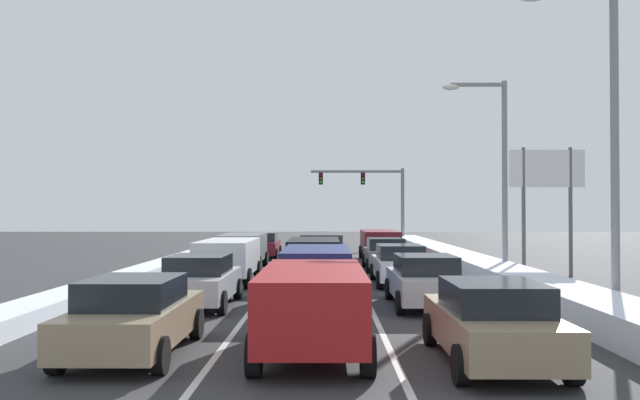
# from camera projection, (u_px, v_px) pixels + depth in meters

# --- Properties ---
(ground_plane) EXTENTS (121.53, 121.53, 0.00)m
(ground_plane) POSITION_uv_depth(u_px,v_px,m) (315.00, 286.00, 24.22)
(ground_plane) COLOR #333335
(lane_stripe_between_right_lane_and_center_lane) EXTENTS (0.14, 51.42, 0.01)m
(lane_stripe_between_right_lane_and_center_lane) POSITION_uv_depth(u_px,v_px,m) (355.00, 273.00, 28.87)
(lane_stripe_between_right_lane_and_center_lane) COLOR silver
(lane_stripe_between_right_lane_and_center_lane) RESTS_ON ground
(lane_stripe_between_center_lane_and_left_lane) EXTENTS (0.14, 51.42, 0.01)m
(lane_stripe_between_center_lane_and_left_lane) POSITION_uv_depth(u_px,v_px,m) (279.00, 273.00, 28.90)
(lane_stripe_between_center_lane_and_left_lane) COLOR silver
(lane_stripe_between_center_lane_and_left_lane) RESTS_ON ground
(snow_bank_right_shoulder) EXTENTS (1.84, 51.42, 0.73)m
(snow_bank_right_shoulder) POSITION_uv_depth(u_px,v_px,m) (474.00, 265.00, 28.83)
(snow_bank_right_shoulder) COLOR silver
(snow_bank_right_shoulder) RESTS_ON ground
(snow_bank_left_shoulder) EXTENTS (1.33, 51.42, 0.49)m
(snow_bank_left_shoulder) POSITION_uv_depth(u_px,v_px,m) (160.00, 268.00, 28.96)
(snow_bank_left_shoulder) COLOR silver
(snow_bank_left_shoulder) RESTS_ON ground
(sedan_tan_right_lane_nearest) EXTENTS (2.00, 4.50, 1.51)m
(sedan_tan_right_lane_nearest) POSITION_uv_depth(u_px,v_px,m) (492.00, 322.00, 11.90)
(sedan_tan_right_lane_nearest) COLOR #937F60
(sedan_tan_right_lane_nearest) RESTS_ON ground
(sedan_silver_right_lane_second) EXTENTS (2.00, 4.50, 1.51)m
(sedan_silver_right_lane_second) POSITION_uv_depth(u_px,v_px,m) (425.00, 280.00, 18.89)
(sedan_silver_right_lane_second) COLOR #B7BABF
(sedan_silver_right_lane_second) RESTS_ON ground
(sedan_white_right_lane_third) EXTENTS (2.00, 4.50, 1.51)m
(sedan_white_right_lane_third) POSITION_uv_depth(u_px,v_px,m) (400.00, 264.00, 24.59)
(sedan_white_right_lane_third) COLOR silver
(sedan_white_right_lane_third) RESTS_ON ground
(sedan_gray_right_lane_fourth) EXTENTS (2.00, 4.50, 1.51)m
(sedan_gray_right_lane_fourth) POSITION_uv_depth(u_px,v_px,m) (385.00, 254.00, 30.55)
(sedan_gray_right_lane_fourth) COLOR slate
(sedan_gray_right_lane_fourth) RESTS_ON ground
(suv_maroon_right_lane_fifth) EXTENTS (2.16, 4.90, 1.67)m
(suv_maroon_right_lane_fifth) POSITION_uv_depth(u_px,v_px,m) (380.00, 242.00, 36.43)
(suv_maroon_right_lane_fifth) COLOR maroon
(suv_maroon_right_lane_fifth) RESTS_ON ground
(suv_red_center_lane_nearest) EXTENTS (2.16, 4.90, 1.67)m
(suv_red_center_lane_nearest) POSITION_uv_depth(u_px,v_px,m) (313.00, 303.00, 12.58)
(suv_red_center_lane_nearest) COLOR maroon
(suv_red_center_lane_nearest) RESTS_ON ground
(suv_navy_center_lane_second) EXTENTS (2.16, 4.90, 1.67)m
(suv_navy_center_lane_second) POSITION_uv_depth(u_px,v_px,m) (316.00, 270.00, 19.48)
(suv_navy_center_lane_second) COLOR navy
(suv_navy_center_lane_second) RESTS_ON ground
(suv_black_center_lane_third) EXTENTS (2.16, 4.90, 1.67)m
(suv_black_center_lane_third) POSITION_uv_depth(u_px,v_px,m) (314.00, 256.00, 25.66)
(suv_black_center_lane_third) COLOR black
(suv_black_center_lane_third) RESTS_ON ground
(suv_charcoal_center_lane_fourth) EXTENTS (2.16, 4.90, 1.67)m
(suv_charcoal_center_lane_fourth) POSITION_uv_depth(u_px,v_px,m) (322.00, 247.00, 32.11)
(suv_charcoal_center_lane_fourth) COLOR #38383D
(suv_charcoal_center_lane_fourth) RESTS_ON ground
(sedan_green_center_lane_fifth) EXTENTS (2.00, 4.50, 1.51)m
(sedan_green_center_lane_fifth) POSITION_uv_depth(u_px,v_px,m) (317.00, 244.00, 39.16)
(sedan_green_center_lane_fifth) COLOR #1E5633
(sedan_green_center_lane_fifth) RESTS_ON ground
(sedan_tan_left_lane_nearest) EXTENTS (2.00, 4.50, 1.51)m
(sedan_tan_left_lane_nearest) POSITION_uv_depth(u_px,v_px,m) (135.00, 316.00, 12.59)
(sedan_tan_left_lane_nearest) COLOR #937F60
(sedan_tan_left_lane_nearest) RESTS_ON ground
(sedan_silver_left_lane_second) EXTENTS (2.00, 4.50, 1.51)m
(sedan_silver_left_lane_second) POSITION_uv_depth(u_px,v_px,m) (200.00, 280.00, 18.91)
(sedan_silver_left_lane_second) COLOR #B7BABF
(sedan_silver_left_lane_second) RESTS_ON ground
(suv_white_left_lane_third) EXTENTS (2.16, 4.90, 1.67)m
(suv_white_left_lane_third) POSITION_uv_depth(u_px,v_px,m) (228.00, 257.00, 24.94)
(suv_white_left_lane_third) COLOR silver
(suv_white_left_lane_third) RESTS_ON ground
(suv_gray_left_lane_fourth) EXTENTS (2.16, 4.90, 1.67)m
(suv_gray_left_lane_fourth) POSITION_uv_depth(u_px,v_px,m) (242.00, 248.00, 31.02)
(suv_gray_left_lane_fourth) COLOR slate
(suv_gray_left_lane_fourth) RESTS_ON ground
(sedan_maroon_left_lane_fifth) EXTENTS (2.00, 4.50, 1.51)m
(sedan_maroon_left_lane_fifth) POSITION_uv_depth(u_px,v_px,m) (263.00, 245.00, 38.17)
(sedan_maroon_left_lane_fifth) COLOR maroon
(sedan_maroon_left_lane_fifth) RESTS_ON ground
(traffic_light_gantry) EXTENTS (7.54, 0.47, 6.20)m
(traffic_light_gantry) POSITION_uv_depth(u_px,v_px,m) (374.00, 189.00, 52.28)
(traffic_light_gantry) COLOR slate
(traffic_light_gantry) RESTS_ON ground
(street_lamp_right_near) EXTENTS (2.66, 0.36, 8.76)m
(street_lamp_right_near) POSITION_uv_depth(u_px,v_px,m) (602.00, 120.00, 17.22)
(street_lamp_right_near) COLOR gray
(street_lamp_right_near) RESTS_ON ground
(street_lamp_right_mid) EXTENTS (2.66, 0.36, 8.12)m
(street_lamp_right_mid) POSITION_uv_depth(u_px,v_px,m) (496.00, 160.00, 26.56)
(street_lamp_right_mid) COLOR gray
(street_lamp_right_mid) RESTS_ON ground
(roadside_sign_right) EXTENTS (3.20, 0.16, 5.50)m
(roadside_sign_right) POSITION_uv_depth(u_px,v_px,m) (547.00, 182.00, 27.69)
(roadside_sign_right) COLOR #59595B
(roadside_sign_right) RESTS_ON ground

